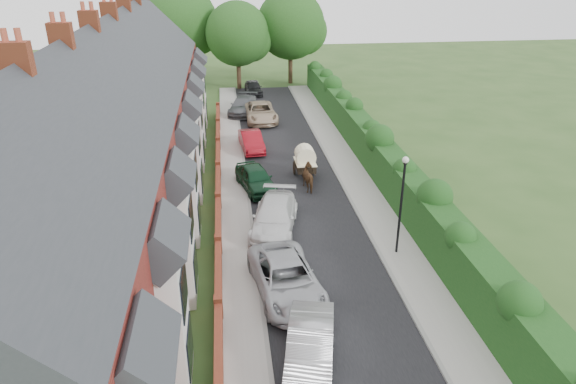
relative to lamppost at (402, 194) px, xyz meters
name	(u,v)px	position (x,y,z in m)	size (l,w,h in m)	color
ground	(347,309)	(-3.40, -4.00, -3.30)	(140.00, 140.00, 0.00)	#2D4C1E
road	(298,198)	(-3.90, 7.00, -3.29)	(6.00, 58.00, 0.02)	black
pavement_hedge_side	(364,194)	(0.20, 7.00, -3.24)	(2.20, 58.00, 0.12)	#9A9792
pavement_house_side	(235,200)	(-7.75, 7.00, -3.24)	(1.70, 58.00, 0.12)	#9A9792
kerb_hedge_side	(347,194)	(-0.85, 7.00, -3.23)	(0.18, 58.00, 0.13)	gray
kerb_house_side	(249,200)	(-6.95, 7.00, -3.23)	(0.18, 58.00, 0.13)	gray
hedge	(394,169)	(2.00, 7.00, -1.70)	(2.10, 58.00, 2.85)	#133C15
terrace_row	(110,141)	(-14.27, 5.98, 1.18)	(9.05, 40.50, 11.50)	maroon
garden_wall_row	(218,203)	(-8.75, 6.00, -2.84)	(0.35, 40.35, 1.10)	brown
lamppost	(402,194)	(0.00, 0.00, 0.00)	(0.32, 0.32, 5.16)	black
tree_far_left	(241,35)	(-6.05, 36.08, 2.41)	(7.14, 6.80, 9.29)	#332316
tree_far_right	(294,26)	(-0.01, 38.08, 3.02)	(7.98, 7.60, 10.31)	#332316
tree_far_back	(185,24)	(-11.99, 39.08, 3.32)	(8.40, 8.00, 10.82)	#332316
car_silver_a	(310,347)	(-5.50, -6.95, -2.53)	(1.62, 4.66, 1.53)	#9D9EA2
car_silver_b	(286,278)	(-5.81, -2.60, -2.52)	(2.59, 5.62, 1.56)	#AFB1B7
car_white	(274,217)	(-5.76, 3.17, -2.51)	(2.22, 5.45, 1.58)	silver
car_green	(256,178)	(-6.40, 8.60, -2.53)	(1.80, 4.48, 1.53)	#0F321C
car_red	(251,141)	(-6.24, 15.90, -2.59)	(1.50, 4.30, 1.42)	maroon
car_beige	(260,112)	(-5.00, 23.40, -2.50)	(2.64, 5.72, 1.59)	tan
car_grey	(243,106)	(-6.40, 25.94, -2.53)	(2.14, 5.25, 1.52)	#56595E
car_black	(253,88)	(-5.00, 33.20, -2.58)	(1.69, 4.21, 1.43)	black
horse	(310,178)	(-3.01, 8.21, -2.50)	(0.85, 1.88, 1.59)	#4D311C
horse_cart	(305,159)	(-3.01, 10.23, -2.05)	(1.37, 3.03, 2.19)	black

